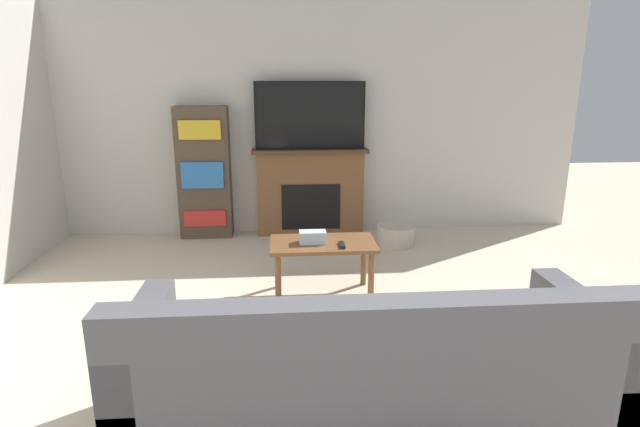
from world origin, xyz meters
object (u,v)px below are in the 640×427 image
at_px(coffee_table, 323,250).
at_px(couch, 370,379).
at_px(bookshelf, 204,173).
at_px(tv, 310,116).
at_px(storage_basket, 396,235).
at_px(fireplace, 310,191).

bearing_deg(coffee_table, couch, -86.75).
height_order(couch, bookshelf, bookshelf).
relative_size(tv, bookshelf, 0.83).
xyz_separation_m(couch, storage_basket, (0.82, 2.98, -0.18)).
height_order(fireplace, tv, tv).
xyz_separation_m(fireplace, couch, (0.10, -3.50, -0.21)).
bearing_deg(bookshelf, couch, -69.34).
relative_size(fireplace, bookshelf, 0.89).
bearing_deg(couch, fireplace, 91.63).
bearing_deg(tv, bookshelf, -179.85).
relative_size(bookshelf, storage_basket, 3.52).
bearing_deg(fireplace, couch, -88.37).
distance_m(fireplace, storage_basket, 1.13).
bearing_deg(storage_basket, couch, -105.35).
bearing_deg(fireplace, bookshelf, -178.91).
bearing_deg(coffee_table, storage_basket, 54.13).
bearing_deg(fireplace, coffee_table, -89.94).
bearing_deg(bookshelf, storage_basket, -13.12).
xyz_separation_m(fireplace, storage_basket, (0.92, -0.52, -0.40)).
relative_size(fireplace, coffee_table, 1.52).
bearing_deg(couch, bookshelf, 110.66).
relative_size(tv, coffee_table, 1.42).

